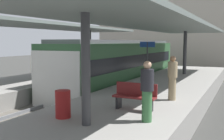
# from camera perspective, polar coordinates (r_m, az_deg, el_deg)

# --- Properties ---
(ground_plane) EXTENTS (80.00, 80.00, 0.00)m
(ground_plane) POSITION_cam_1_polar(r_m,az_deg,el_deg) (13.38, -8.12, -7.77)
(ground_plane) COLOR #383835
(platform_left) EXTENTS (4.40, 28.00, 1.00)m
(platform_left) POSITION_cam_1_polar(r_m,az_deg,el_deg) (15.72, -19.63, -4.13)
(platform_left) COLOR gray
(platform_left) RESTS_ON ground_plane
(platform_right) EXTENTS (4.40, 28.00, 1.00)m
(platform_right) POSITION_cam_1_polar(r_m,az_deg,el_deg) (11.57, 7.63, -7.40)
(platform_right) COLOR gray
(platform_right) RESTS_ON ground_plane
(track_ballast) EXTENTS (3.20, 28.00, 0.20)m
(track_ballast) POSITION_cam_1_polar(r_m,az_deg,el_deg) (13.35, -8.12, -7.35)
(track_ballast) COLOR #59544C
(track_ballast) RESTS_ON ground_plane
(rail_near_side) EXTENTS (0.08, 28.00, 0.14)m
(rail_near_side) POSITION_cam_1_polar(r_m,az_deg,el_deg) (13.73, -10.62, -6.29)
(rail_near_side) COLOR slate
(rail_near_side) RESTS_ON track_ballast
(rail_far_side) EXTENTS (0.08, 28.00, 0.14)m
(rail_far_side) POSITION_cam_1_polar(r_m,az_deg,el_deg) (12.93, -5.49, -6.99)
(rail_far_side) COLOR slate
(rail_far_side) RESTS_ON track_ballast
(commuter_train) EXTENTS (2.78, 14.79, 3.10)m
(commuter_train) POSITION_cam_1_polar(r_m,az_deg,el_deg) (18.20, 2.45, 1.46)
(commuter_train) COLOR #2D5633
(commuter_train) RESTS_ON track_ballast
(canopy_left) EXTENTS (4.18, 21.00, 3.29)m
(canopy_left) POSITION_cam_1_polar(r_m,az_deg,el_deg) (16.51, -16.53, 9.22)
(canopy_left) COLOR #333335
(canopy_left) RESTS_ON platform_left
(canopy_right) EXTENTS (4.18, 21.00, 3.08)m
(canopy_right) POSITION_cam_1_polar(r_m,az_deg,el_deg) (12.61, 9.96, 9.53)
(canopy_right) COLOR #333335
(canopy_right) RESTS_ON platform_right
(platform_bench) EXTENTS (1.40, 0.41, 0.86)m
(platform_bench) POSITION_cam_1_polar(r_m,az_deg,el_deg) (8.57, 5.00, -5.50)
(platform_bench) COLOR black
(platform_bench) RESTS_ON platform_right
(platform_sign) EXTENTS (0.90, 0.08, 2.21)m
(platform_sign) POSITION_cam_1_polar(r_m,az_deg,el_deg) (15.43, 7.63, 3.92)
(platform_sign) COLOR #262628
(platform_sign) RESTS_ON platform_right
(litter_bin) EXTENTS (0.44, 0.44, 0.80)m
(litter_bin) POSITION_cam_1_polar(r_m,az_deg,el_deg) (7.79, -10.55, -7.24)
(litter_bin) COLOR maroon
(litter_bin) RESTS_ON platform_right
(passenger_near_bench) EXTENTS (0.36, 0.36, 1.67)m
(passenger_near_bench) POSITION_cam_1_polar(r_m,az_deg,el_deg) (7.25, 7.59, -4.40)
(passenger_near_bench) COLOR #386B3D
(passenger_near_bench) RESTS_ON platform_right
(passenger_mid_platform) EXTENTS (0.36, 0.36, 1.67)m
(passenger_mid_platform) POSITION_cam_1_polar(r_m,az_deg,el_deg) (10.14, 12.92, -1.54)
(passenger_mid_platform) COLOR #998460
(passenger_mid_platform) RESTS_ON platform_right
(station_building_backdrop) EXTENTS (18.00, 6.00, 11.00)m
(station_building_backdrop) POSITION_cam_1_polar(r_m,az_deg,el_deg) (31.43, 14.76, 10.06)
(station_building_backdrop) COLOR #A89E8E
(station_building_backdrop) RESTS_ON ground_plane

